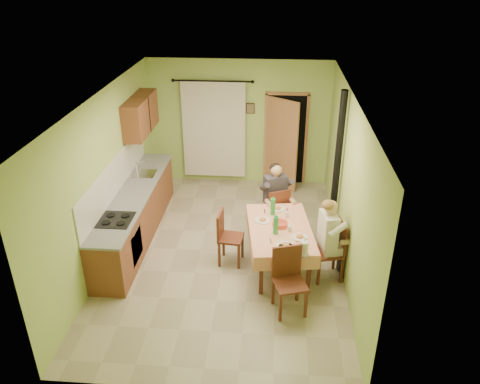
# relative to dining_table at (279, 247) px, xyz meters

# --- Properties ---
(floor) EXTENTS (4.00, 6.00, 0.01)m
(floor) POSITION_rel_dining_table_xyz_m (-0.94, 0.36, -0.38)
(floor) COLOR tan
(floor) RESTS_ON ground
(room_shell) EXTENTS (4.04, 6.04, 2.82)m
(room_shell) POSITION_rel_dining_table_xyz_m (-0.94, 0.36, 1.44)
(room_shell) COLOR #AFD26C
(room_shell) RESTS_ON ground
(kitchen_run) EXTENTS (0.64, 3.64, 1.56)m
(kitchen_run) POSITION_rel_dining_table_xyz_m (-2.65, 0.76, 0.10)
(kitchen_run) COLOR brown
(kitchen_run) RESTS_ON ground
(upper_cabinets) EXTENTS (0.35, 1.40, 0.70)m
(upper_cabinets) POSITION_rel_dining_table_xyz_m (-2.76, 2.06, 1.57)
(upper_cabinets) COLOR brown
(upper_cabinets) RESTS_ON room_shell
(curtain) EXTENTS (1.70, 0.07, 2.22)m
(curtain) POSITION_rel_dining_table_xyz_m (-1.49, 3.26, 0.88)
(curtain) COLOR black
(curtain) RESTS_ON ground
(doorway) EXTENTS (0.96, 0.55, 2.15)m
(doorway) POSITION_rel_dining_table_xyz_m (0.07, 3.22, 0.67)
(doorway) COLOR black
(doorway) RESTS_ON ground
(dining_table) EXTENTS (1.21, 1.79, 0.76)m
(dining_table) POSITION_rel_dining_table_xyz_m (0.00, 0.00, 0.00)
(dining_table) COLOR #F09E7B
(dining_table) RESTS_ON ground
(tableware) EXTENTS (0.85, 1.56, 0.33)m
(tableware) POSITION_rel_dining_table_xyz_m (0.03, -0.09, 0.45)
(tableware) COLOR white
(tableware) RESTS_ON dining_table
(chair_far) EXTENTS (0.55, 0.55, 0.98)m
(chair_far) POSITION_rel_dining_table_xyz_m (-0.08, 1.05, -0.09)
(chair_far) COLOR #5B2818
(chair_far) RESTS_ON ground
(chair_near) EXTENTS (0.55, 0.55, 1.00)m
(chair_near) POSITION_rel_dining_table_xyz_m (0.15, -1.08, -0.09)
(chair_near) COLOR #5B2818
(chair_near) RESTS_ON ground
(chair_right) EXTENTS (0.53, 0.53, 1.01)m
(chair_right) POSITION_rel_dining_table_xyz_m (0.79, -0.22, -0.09)
(chair_right) COLOR #5B2818
(chair_right) RESTS_ON ground
(chair_left) EXTENTS (0.44, 0.44, 0.95)m
(chair_left) POSITION_rel_dining_table_xyz_m (-0.83, 0.07, -0.09)
(chair_left) COLOR #5B2818
(chair_left) RESTS_ON ground
(man_far) EXTENTS (0.65, 0.60, 1.39)m
(man_far) POSITION_rel_dining_table_xyz_m (-0.08, 1.06, 0.50)
(man_far) COLOR #38333D
(man_far) RESTS_ON chair_far
(man_right) EXTENTS (0.55, 0.63, 1.39)m
(man_right) POSITION_rel_dining_table_xyz_m (0.77, -0.23, 0.50)
(man_right) COLOR silver
(man_right) RESTS_ON chair_right
(stove_flue) EXTENTS (0.24, 0.24, 2.80)m
(stove_flue) POSITION_rel_dining_table_xyz_m (0.96, 0.96, 0.64)
(stove_flue) COLOR black
(stove_flue) RESTS_ON ground
(picture_back) EXTENTS (0.19, 0.03, 0.23)m
(picture_back) POSITION_rel_dining_table_xyz_m (-0.69, 3.33, 1.37)
(picture_back) COLOR black
(picture_back) RESTS_ON room_shell
(picture_right) EXTENTS (0.03, 0.31, 0.21)m
(picture_right) POSITION_rel_dining_table_xyz_m (1.03, 1.56, 1.47)
(picture_right) COLOR brown
(picture_right) RESTS_ON room_shell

